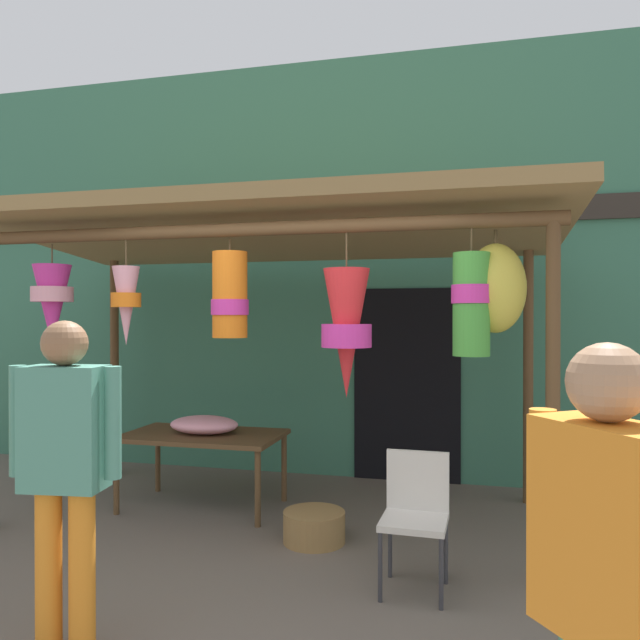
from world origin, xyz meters
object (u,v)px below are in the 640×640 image
flower_heap_on_table (205,425)px  vendor_in_orange (65,457)px  customer_foreground (607,584)px  display_table (203,440)px  folding_chair (416,508)px  wicker_basket_by_table (314,527)px

flower_heap_on_table → vendor_in_orange: (0.31, -2.34, 0.26)m
customer_foreground → vendor_in_orange: bearing=160.4°
display_table → customer_foreground: size_ratio=0.85×
folding_chair → wicker_basket_by_table: size_ratio=1.78×
display_table → flower_heap_on_table: bearing=-16.6°
flower_heap_on_table → vendor_in_orange: 2.38m
flower_heap_on_table → customer_foreground: customer_foreground is taller
wicker_basket_by_table → vendor_in_orange: size_ratio=0.28×
wicker_basket_by_table → flower_heap_on_table: bearing=154.0°
vendor_in_orange → display_table: bearing=98.1°
vendor_in_orange → customer_foreground: bearing=-19.6°
wicker_basket_by_table → vendor_in_orange: vendor_in_orange is taller
wicker_basket_by_table → customer_foreground: 3.15m
display_table → customer_foreground: 4.20m
display_table → vendor_in_orange: vendor_in_orange is taller
wicker_basket_by_table → customer_foreground: size_ratio=0.29×
flower_heap_on_table → vendor_in_orange: bearing=-82.4°
display_table → folding_chair: 2.30m
display_table → customer_foreground: bearing=-49.8°
display_table → folding_chair: (1.99, -1.16, -0.10)m
wicker_basket_by_table → display_table: bearing=154.1°
vendor_in_orange → folding_chair: bearing=35.8°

